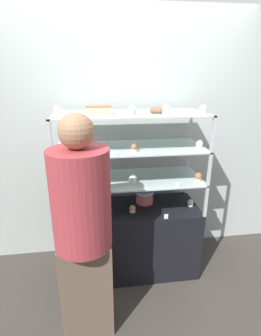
% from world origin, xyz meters
% --- Properties ---
extents(ground_plane, '(20.00, 20.00, 0.00)m').
position_xyz_m(ground_plane, '(0.00, 0.00, 0.00)').
color(ground_plane, '#38332D').
extents(back_wall, '(8.00, 0.05, 2.60)m').
position_xyz_m(back_wall, '(0.00, 0.41, 1.30)').
color(back_wall, '#A8B2AD').
rests_on(back_wall, ground_plane).
extents(display_base, '(1.29, 0.53, 0.70)m').
position_xyz_m(display_base, '(0.00, 0.00, 0.35)').
color(display_base, black).
rests_on(display_base, ground_plane).
extents(display_riser_lower, '(1.29, 0.53, 0.30)m').
position_xyz_m(display_riser_lower, '(0.00, 0.00, 0.98)').
color(display_riser_lower, '#B7B7BC').
rests_on(display_riser_lower, display_base).
extents(display_riser_middle, '(1.29, 0.53, 0.30)m').
position_xyz_m(display_riser_middle, '(0.00, 0.00, 1.27)').
color(display_riser_middle, '#B7B7BC').
rests_on(display_riser_middle, display_riser_lower).
extents(display_riser_upper, '(1.29, 0.53, 0.30)m').
position_xyz_m(display_riser_upper, '(0.00, 0.00, 1.57)').
color(display_riser_upper, '#B7B7BC').
rests_on(display_riser_upper, display_riser_middle).
extents(layer_cake_centerpiece, '(0.17, 0.17, 0.12)m').
position_xyz_m(layer_cake_centerpiece, '(0.15, 0.09, 0.76)').
color(layer_cake_centerpiece, '#C66660').
rests_on(layer_cake_centerpiece, display_base).
extents(sheet_cake_frosted, '(0.20, 0.14, 0.07)m').
position_xyz_m(sheet_cake_frosted, '(-0.26, -0.04, 1.62)').
color(sheet_cake_frosted, '#DBBC84').
rests_on(sheet_cake_frosted, display_riser_upper).
extents(cupcake_0, '(0.06, 0.06, 0.07)m').
position_xyz_m(cupcake_0, '(-0.59, -0.07, 0.73)').
color(cupcake_0, white).
rests_on(cupcake_0, display_base).
extents(cupcake_1, '(0.06, 0.06, 0.07)m').
position_xyz_m(cupcake_1, '(0.01, -0.08, 0.73)').
color(cupcake_1, beige).
rests_on(cupcake_1, display_base).
extents(cupcake_2, '(0.06, 0.06, 0.07)m').
position_xyz_m(cupcake_2, '(0.58, -0.04, 0.73)').
color(cupcake_2, white).
rests_on(cupcake_2, display_base).
extents(price_tag_0, '(0.04, 0.00, 0.04)m').
position_xyz_m(price_tag_0, '(0.28, -0.24, 0.72)').
color(price_tag_0, white).
rests_on(price_tag_0, display_base).
extents(cupcake_3, '(0.07, 0.07, 0.08)m').
position_xyz_m(cupcake_3, '(-0.59, -0.10, 1.03)').
color(cupcake_3, '#CCB28C').
rests_on(cupcake_3, display_riser_lower).
extents(cupcake_4, '(0.07, 0.07, 0.08)m').
position_xyz_m(cupcake_4, '(0.01, -0.09, 1.03)').
color(cupcake_4, white).
rests_on(cupcake_4, display_riser_lower).
extents(cupcake_5, '(0.07, 0.07, 0.08)m').
position_xyz_m(cupcake_5, '(0.59, -0.13, 1.03)').
color(cupcake_5, '#CCB28C').
rests_on(cupcake_5, display_riser_lower).
extents(price_tag_1, '(0.04, 0.00, 0.04)m').
position_xyz_m(price_tag_1, '(0.37, -0.24, 1.01)').
color(price_tag_1, white).
rests_on(price_tag_1, display_riser_lower).
extents(cupcake_6, '(0.06, 0.06, 0.07)m').
position_xyz_m(cupcake_6, '(-0.59, -0.09, 1.32)').
color(cupcake_6, '#CCB28C').
rests_on(cupcake_6, display_riser_middle).
extents(cupcake_7, '(0.06, 0.06, 0.07)m').
position_xyz_m(cupcake_7, '(0.01, -0.14, 1.32)').
color(cupcake_7, beige).
rests_on(cupcake_7, display_riser_middle).
extents(cupcake_8, '(0.06, 0.06, 0.07)m').
position_xyz_m(cupcake_8, '(0.59, -0.10, 1.32)').
color(cupcake_8, beige).
rests_on(cupcake_8, display_riser_middle).
extents(price_tag_2, '(0.04, 0.00, 0.04)m').
position_xyz_m(price_tag_2, '(-0.16, -0.24, 1.31)').
color(price_tag_2, white).
rests_on(price_tag_2, display_riser_middle).
extents(cupcake_9, '(0.06, 0.06, 0.07)m').
position_xyz_m(cupcake_9, '(-0.59, -0.05, 1.62)').
color(cupcake_9, white).
rests_on(cupcake_9, display_riser_upper).
extents(cupcake_10, '(0.06, 0.06, 0.07)m').
position_xyz_m(cupcake_10, '(-0.00, -0.12, 1.62)').
color(cupcake_10, '#CCB28C').
rests_on(cupcake_10, display_riser_upper).
extents(cupcake_11, '(0.06, 0.06, 0.07)m').
position_xyz_m(cupcake_11, '(0.28, -0.09, 1.62)').
color(cupcake_11, white).
rests_on(cupcake_11, display_riser_upper).
extents(cupcake_12, '(0.06, 0.06, 0.07)m').
position_xyz_m(cupcake_12, '(0.58, -0.14, 1.62)').
color(cupcake_12, white).
rests_on(cupcake_12, display_riser_upper).
extents(price_tag_3, '(0.04, 0.00, 0.04)m').
position_xyz_m(price_tag_3, '(-0.12, -0.24, 1.61)').
color(price_tag_3, white).
rests_on(price_tag_3, display_riser_upper).
extents(donut_glazed, '(0.14, 0.14, 0.04)m').
position_xyz_m(donut_glazed, '(0.24, -0.01, 1.61)').
color(donut_glazed, brown).
rests_on(donut_glazed, display_riser_upper).
extents(customer_figure, '(0.39, 0.39, 1.68)m').
position_xyz_m(customer_figure, '(-0.41, -0.63, 0.90)').
color(customer_figure, brown).
rests_on(customer_figure, ground_plane).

